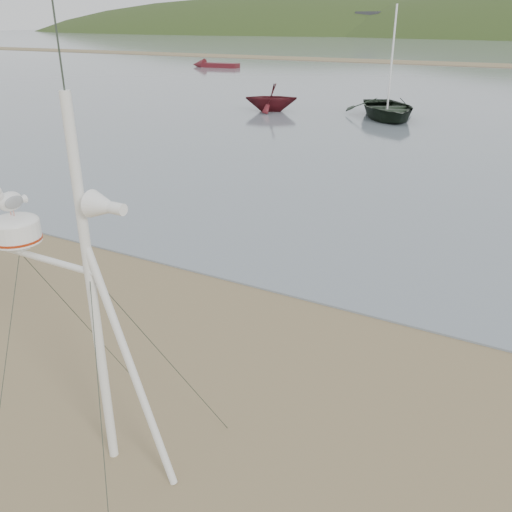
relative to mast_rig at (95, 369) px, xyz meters
The scene contains 5 objects.
ground 1.74m from the mast_rig, 121.61° to the left, with size 560.00×560.00×0.00m, color olive.
mast_rig is the anchor object (origin of this frame).
boat_dark 26.96m from the mast_rig, 99.44° to the left, with size 3.92×1.14×5.49m, color black.
boat_red 28.20m from the mast_rig, 113.58° to the left, with size 2.63×1.60×3.04m, color #501218.
dinghy_red_far 61.76m from the mast_rig, 122.56° to the left, with size 5.93×2.11×1.41m.
Camera 1 is at (4.82, -4.65, 5.04)m, focal length 38.00 mm.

